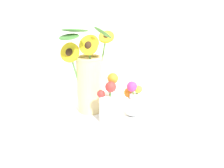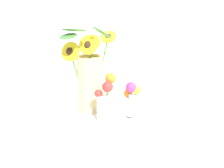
{
  "view_description": "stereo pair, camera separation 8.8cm",
  "coord_description": "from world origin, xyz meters",
  "px_view_note": "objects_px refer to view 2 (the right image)",
  "views": [
    {
      "loc": [
        0.23,
        -0.68,
        0.43
      ],
      "look_at": [
        -0.02,
        0.11,
        0.14
      ],
      "focal_mm": 35.0,
      "sensor_mm": 36.0,
      "label": 1
    },
    {
      "loc": [
        0.32,
        -0.65,
        0.43
      ],
      "look_at": [
        -0.02,
        0.11,
        0.14
      ],
      "focal_mm": 35.0,
      "sensor_mm": 36.0,
      "label": 2
    }
  ],
  "objects_px": {
    "vase_small_center": "(106,103)",
    "mason_jar_sunflowers": "(90,77)",
    "serving_tray": "(112,113)",
    "vase_bulb_right": "(132,103)"
  },
  "relations": [
    {
      "from": "mason_jar_sunflowers",
      "to": "serving_tray",
      "type": "bearing_deg",
      "value": 11.86
    },
    {
      "from": "serving_tray",
      "to": "vase_small_center",
      "type": "distance_m",
      "value": 0.12
    },
    {
      "from": "vase_bulb_right",
      "to": "serving_tray",
      "type": "bearing_deg",
      "value": 175.04
    },
    {
      "from": "vase_bulb_right",
      "to": "vase_small_center",
      "type": "bearing_deg",
      "value": -134.36
    },
    {
      "from": "serving_tray",
      "to": "vase_bulb_right",
      "type": "bearing_deg",
      "value": -4.96
    },
    {
      "from": "serving_tray",
      "to": "vase_small_center",
      "type": "bearing_deg",
      "value": -80.77
    },
    {
      "from": "mason_jar_sunflowers",
      "to": "vase_small_center",
      "type": "distance_m",
      "value": 0.14
    },
    {
      "from": "vase_small_center",
      "to": "serving_tray",
      "type": "bearing_deg",
      "value": 99.23
    },
    {
      "from": "serving_tray",
      "to": "mason_jar_sunflowers",
      "type": "xyz_separation_m",
      "value": [
        -0.09,
        -0.02,
        0.15
      ]
    },
    {
      "from": "vase_small_center",
      "to": "mason_jar_sunflowers",
      "type": "bearing_deg",
      "value": 147.4
    }
  ]
}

